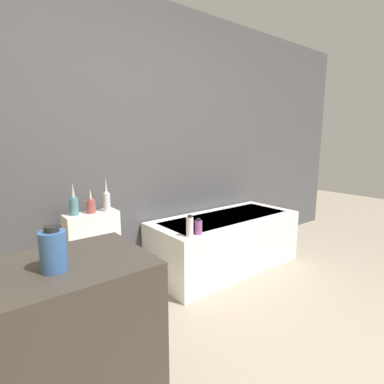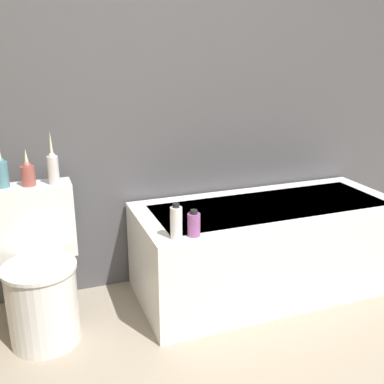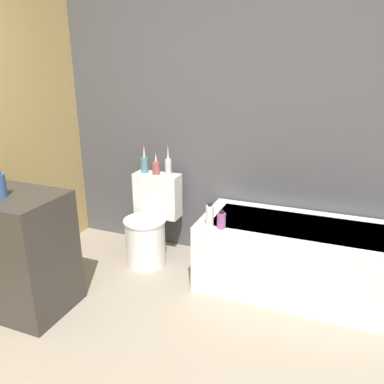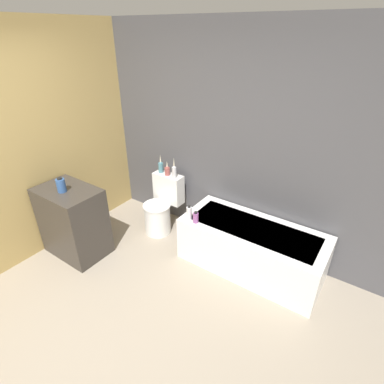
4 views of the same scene
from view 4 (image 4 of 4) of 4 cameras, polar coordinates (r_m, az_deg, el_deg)
ground_plane at (r=3.12m, az=-18.55°, el=-25.71°), size 12.00×12.00×0.00m
wall_back_tiled at (r=3.62m, az=4.85°, el=9.86°), size 6.40×0.06×2.60m
wall_left_painted at (r=3.86m, az=-27.13°, el=7.99°), size 0.06×6.40×2.60m
bathtub at (r=3.53m, az=11.21°, el=-10.32°), size 1.59×0.69×0.55m
toilet at (r=4.07m, az=-5.84°, el=-2.94°), size 0.42×0.53×0.76m
vanity_counter at (r=3.87m, az=-21.64°, el=-5.25°), size 0.74×0.50×0.87m
soap_bottle_glass at (r=3.61m, az=-23.68°, el=1.20°), size 0.10×0.10×0.17m
vase_gold at (r=4.02m, az=-5.97°, el=4.87°), size 0.07×0.07×0.25m
vase_silver at (r=3.94m, az=-4.74°, el=4.14°), size 0.07×0.07×0.20m
vase_bronze at (r=3.85m, az=-3.42°, el=3.99°), size 0.06×0.06×0.28m
shampoo_bottle_tall at (r=3.39m, az=-0.56°, el=-4.07°), size 0.06×0.06×0.18m
shampoo_bottle_short at (r=3.35m, az=0.70°, el=-4.88°), size 0.06×0.06×0.14m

